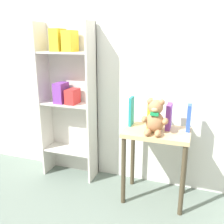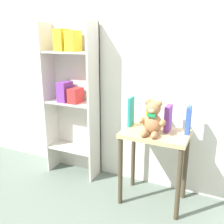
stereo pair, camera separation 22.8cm
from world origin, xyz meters
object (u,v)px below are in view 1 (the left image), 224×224
display_table (156,145)px  book_standing_yellow (150,113)px  book_standing_purple (169,116)px  book_standing_teal (131,111)px  bookshelf_side (69,94)px  book_standing_blue (189,118)px  teddy_bear (155,118)px

display_table → book_standing_yellow: book_standing_yellow is taller
book_standing_yellow → book_standing_purple: (0.17, 0.01, -0.02)m
display_table → book_standing_teal: book_standing_teal is taller
display_table → book_standing_purple: (0.08, 0.08, 0.25)m
book_standing_teal → book_standing_yellow: (0.17, -0.00, -0.00)m
display_table → bookshelf_side: bearing=169.6°
book_standing_purple → book_standing_blue: bearing=0.4°
book_standing_teal → book_standing_yellow: 0.17m
book_standing_blue → book_standing_purple: bearing=-179.8°
display_table → teddy_bear: teddy_bear is taller
bookshelf_side → book_standing_purple: bearing=-5.2°
book_standing_yellow → book_standing_purple: 0.17m
book_standing_yellow → bookshelf_side: bearing=170.8°
book_standing_blue → book_standing_teal: bearing=-179.1°
book_standing_teal → book_standing_purple: book_standing_teal is taller
teddy_bear → book_standing_yellow: 0.15m
teddy_bear → book_standing_blue: teddy_bear is taller
book_standing_teal → book_standing_yellow: book_standing_teal is taller
display_table → book_standing_teal: 0.37m
display_table → book_standing_yellow: bearing=141.2°
bookshelf_side → teddy_bear: size_ratio=5.46×
bookshelf_side → book_standing_blue: bearing=-4.3°
bookshelf_side → book_standing_purple: bookshelf_side is taller
teddy_bear → book_standing_blue: (0.27, 0.14, -0.02)m
bookshelf_side → book_standing_yellow: 0.87m
teddy_bear → book_standing_yellow: size_ratio=1.14×
book_standing_teal → book_standing_purple: size_ratio=1.18×
display_table → book_standing_blue: 0.36m
book_standing_yellow → book_standing_purple: bearing=2.2°
display_table → book_standing_blue: size_ratio=2.89×
book_standing_teal → book_standing_blue: book_standing_teal is taller
book_standing_teal → book_standing_purple: bearing=1.9°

